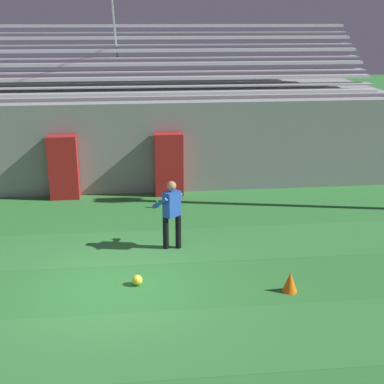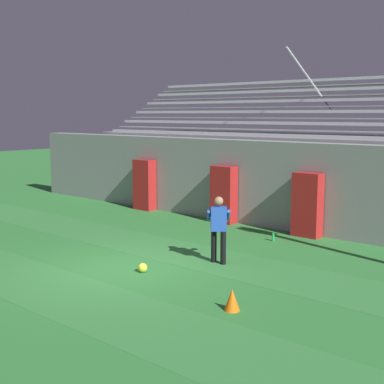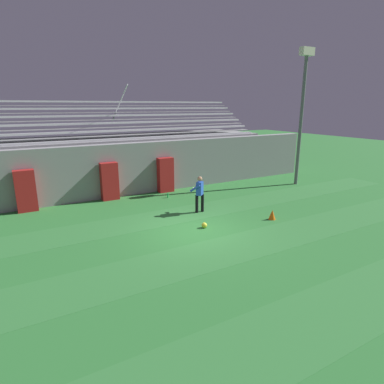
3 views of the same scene
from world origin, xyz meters
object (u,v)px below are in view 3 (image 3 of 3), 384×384
object	(u,v)px
padding_pillar_gate_right	(166,175)
soccer_ball	(204,225)
traffic_cone	(272,215)
water_bottle	(168,195)
floodlight_pole	(303,101)
padding_pillar_gate_left	(110,181)
goalkeeper	(199,192)
padding_pillar_far_left	(26,191)

from	to	relation	value
padding_pillar_gate_right	soccer_ball	world-z (taller)	padding_pillar_gate_right
padding_pillar_gate_right	traffic_cone	world-z (taller)	padding_pillar_gate_right
water_bottle	floodlight_pole	bearing A→B (deg)	-7.87
padding_pillar_gate_right	water_bottle	bearing A→B (deg)	-110.51
padding_pillar_gate_left	traffic_cone	xyz separation A→B (m)	(5.16, -6.42, -0.76)
water_bottle	traffic_cone	bearing A→B (deg)	-65.12
goalkeeper	padding_pillar_gate_right	bearing A→B (deg)	87.02
floodlight_pole	water_bottle	world-z (taller)	floodlight_pole
soccer_ball	traffic_cone	distance (m)	3.11
floodlight_pole	traffic_cone	bearing A→B (deg)	-144.85
padding_pillar_gate_left	floodlight_pole	distance (m)	11.94
padding_pillar_gate_left	goalkeeper	bearing A→B (deg)	-53.78
padding_pillar_far_left	floodlight_pole	size ratio (longest dim) A/B	0.25
padding_pillar_gate_right	goalkeeper	distance (m)	4.04
padding_pillar_gate_left	traffic_cone	bearing A→B (deg)	-51.20
padding_pillar_gate_left	water_bottle	xyz separation A→B (m)	(2.73, -1.17, -0.85)
padding_pillar_far_left	traffic_cone	xyz separation A→B (m)	(9.01, -6.42, -0.76)
traffic_cone	padding_pillar_gate_right	bearing A→B (deg)	107.29
goalkeeper	water_bottle	xyz separation A→B (m)	(-0.23, 2.87, -0.83)
floodlight_pole	water_bottle	bearing A→B (deg)	172.13
goalkeeper	water_bottle	bearing A→B (deg)	94.54
soccer_ball	water_bottle	xyz separation A→B (m)	(0.61, 4.65, 0.01)
water_bottle	padding_pillar_gate_left	bearing A→B (deg)	156.80
traffic_cone	water_bottle	world-z (taller)	traffic_cone
water_bottle	soccer_ball	bearing A→B (deg)	-97.48
padding_pillar_gate_left	soccer_ball	size ratio (longest dim) A/B	8.79
padding_pillar_gate_left	goalkeeper	distance (m)	5.00
padding_pillar_gate_right	goalkeeper	xyz separation A→B (m)	(-0.21, -4.03, -0.01)
padding_pillar_gate_left	padding_pillar_gate_right	bearing A→B (deg)	0.00
padding_pillar_gate_left	floodlight_pole	world-z (taller)	floodlight_pole
soccer_ball	traffic_cone	bearing A→B (deg)	-11.10
padding_pillar_gate_right	floodlight_pole	size ratio (longest dim) A/B	0.25
padding_pillar_far_left	padding_pillar_gate_left	bearing A→B (deg)	0.00
padding_pillar_gate_right	goalkeeper	size ratio (longest dim) A/B	1.16
padding_pillar_gate_right	water_bottle	xyz separation A→B (m)	(-0.44, -1.17, -0.85)
padding_pillar_far_left	floodlight_pole	bearing A→B (deg)	-8.85
padding_pillar_gate_left	soccer_ball	xyz separation A→B (m)	(2.11, -5.82, -0.86)
floodlight_pole	padding_pillar_gate_left	bearing A→B (deg)	168.13
padding_pillar_gate_right	goalkeeper	world-z (taller)	padding_pillar_gate_right
padding_pillar_gate_right	traffic_cone	xyz separation A→B (m)	(2.00, -6.42, -0.76)
padding_pillar_far_left	soccer_ball	xyz separation A→B (m)	(5.96, -5.82, -0.86)
padding_pillar_gate_right	padding_pillar_far_left	bearing A→B (deg)	180.00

